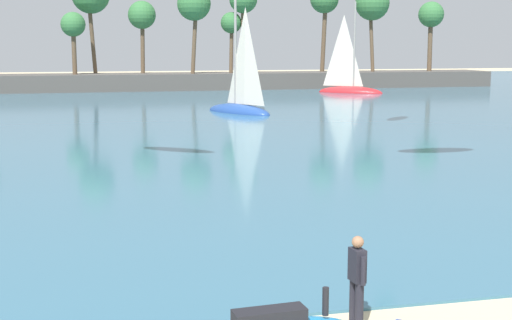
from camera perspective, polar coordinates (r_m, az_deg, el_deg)
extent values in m
cube|color=#386B84|center=(65.51, -9.77, 4.70)|extent=(220.00, 106.25, 0.06)
cube|color=#514C47|center=(78.53, -10.45, 6.02)|extent=(83.52, 6.00, 1.80)
cylinder|color=brown|center=(83.83, 5.36, 9.72)|extent=(0.72, 0.73, 8.16)
cylinder|color=brown|center=(79.72, -1.95, 8.80)|extent=(0.58, 0.68, 5.41)
sphere|color=#38753D|center=(79.75, -1.96, 10.73)|extent=(2.28, 2.28, 2.28)
cylinder|color=brown|center=(79.44, -8.90, 8.97)|extent=(0.52, 0.48, 6.17)
sphere|color=#38753D|center=(79.50, -8.95, 11.20)|extent=(2.96, 2.96, 2.96)
cylinder|color=brown|center=(87.56, 13.51, 8.94)|extent=(0.58, 0.71, 6.50)
sphere|color=#38753D|center=(87.62, 13.59, 11.06)|extent=(2.93, 2.93, 2.93)
cylinder|color=brown|center=(77.79, -4.86, 9.46)|extent=(0.86, 0.56, 7.30)
sphere|color=#38753D|center=(77.90, -4.90, 12.14)|extent=(3.55, 3.55, 3.55)
cylinder|color=brown|center=(79.67, -12.77, 9.61)|extent=(0.89, 0.62, 8.26)
cylinder|color=brown|center=(84.37, 9.06, 9.48)|extent=(0.75, 0.80, 7.68)
sphere|color=#38753D|center=(84.48, 9.12, 12.08)|extent=(3.88, 3.88, 3.88)
cylinder|color=brown|center=(79.31, -1.00, 9.70)|extent=(0.58, 0.43, 7.88)
cylinder|color=brown|center=(77.41, -14.11, 8.41)|extent=(0.49, 0.59, 5.10)
sphere|color=#38753D|center=(77.43, -14.18, 10.30)|extent=(2.50, 2.50, 2.50)
cube|color=black|center=(11.00, 1.06, -12.12)|extent=(1.12, 0.44, 0.20)
cylinder|color=black|center=(11.26, 5.48, -10.99)|extent=(0.10, 0.10, 0.44)
cylinder|color=#23232D|center=(13.09, 7.67, -11.05)|extent=(0.15, 0.15, 0.86)
cylinder|color=#23232D|center=(12.90, 8.11, -11.36)|extent=(0.15, 0.15, 0.86)
cube|color=#23232D|center=(12.76, 7.96, -8.17)|extent=(0.23, 0.36, 0.58)
sphere|color=#9E7051|center=(12.65, 8.00, -6.40)|extent=(0.21, 0.21, 0.21)
cylinder|color=#23232D|center=(12.97, 7.49, -8.06)|extent=(0.09, 0.09, 0.50)
cylinder|color=#23232D|center=(12.58, 8.43, -8.63)|extent=(0.09, 0.09, 0.50)
ellipsoid|color=red|center=(73.84, 7.42, 5.26)|extent=(6.43, 5.73, 1.33)
cylinder|color=gray|center=(73.58, 7.75, 9.00)|extent=(0.20, 0.20, 8.31)
pyramid|color=silver|center=(73.93, 6.89, 8.53)|extent=(2.46, 2.03, 7.07)
ellipsoid|color=#234793|center=(52.04, -1.38, 3.75)|extent=(4.63, 6.54, 1.27)
cylinder|color=gray|center=(52.06, -1.62, 8.84)|extent=(0.19, 0.19, 7.97)
pyramid|color=silver|center=(51.23, -0.84, 8.17)|extent=(1.49, 2.64, 6.77)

